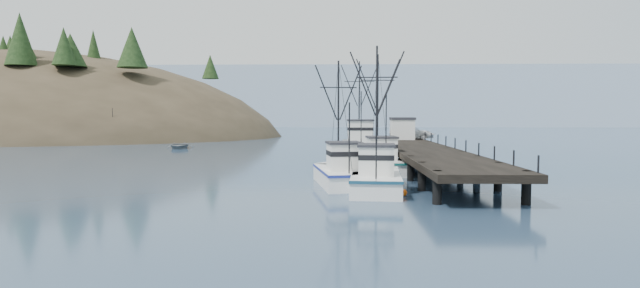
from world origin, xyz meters
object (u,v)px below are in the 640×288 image
(trawler_far, at_px, (379,163))
(pickup_truck, at_px, (412,133))
(trawler_near, at_px, (376,178))
(motorboat, at_px, (179,148))
(pier_shed, at_px, (402,128))
(pier, at_px, (421,150))
(work_vessel, at_px, (359,147))
(trawler_mid, at_px, (340,174))

(trawler_far, distance_m, pickup_truck, 19.72)
(trawler_near, distance_m, pickup_truck, 30.61)
(trawler_near, distance_m, motorboat, 47.56)
(pier_shed, xyz_separation_m, pickup_truck, (1.39, 0.78, -0.63))
(pier, relative_size, motorboat, 7.87)
(trawler_far, bearing_deg, work_vessel, 93.89)
(pier_shed, bearing_deg, pickup_truck, 29.24)
(trawler_mid, distance_m, work_vessel, 23.23)
(trawler_near, distance_m, work_vessel, 25.64)
(work_vessel, bearing_deg, motorboat, 151.84)
(trawler_mid, distance_m, motorboat, 44.07)
(trawler_mid, height_order, pickup_truck, trawler_mid)
(trawler_far, distance_m, work_vessel, 14.67)
(pickup_truck, bearing_deg, trawler_mid, 175.52)
(trawler_near, bearing_deg, trawler_mid, 133.81)
(work_vessel, bearing_deg, trawler_near, -90.52)
(trawler_mid, relative_size, pickup_truck, 1.69)
(trawler_near, bearing_deg, motorboat, 123.31)
(motorboat, bearing_deg, trawler_mid, -69.11)
(trawler_far, bearing_deg, trawler_near, -96.36)
(work_vessel, xyz_separation_m, pickup_truck, (6.98, 4.05, 1.57))
(trawler_mid, xyz_separation_m, motorboat, (-23.66, 37.17, -0.82))
(pier, relative_size, pickup_truck, 7.71)
(pier_shed, distance_m, motorboat, 33.90)
(pier_shed, distance_m, pickup_truck, 1.71)
(trawler_far, height_order, pickup_truck, trawler_far)
(pier_shed, bearing_deg, trawler_far, -104.41)
(trawler_near, height_order, motorboat, trawler_near)
(trawler_mid, relative_size, motorboat, 1.73)
(pier, distance_m, trawler_near, 15.73)
(pickup_truck, relative_size, motorboat, 1.02)
(trawler_near, height_order, pier_shed, trawler_near)
(pier, xyz_separation_m, pickup_truck, (1.50, 15.06, 1.10))
(pier_shed, relative_size, pickup_truck, 0.56)
(trawler_far, distance_m, motorboat, 39.67)
(trawler_near, xyz_separation_m, trawler_far, (1.23, 11.00, 0.00))
(pier, relative_size, pier_shed, 13.75)
(trawler_far, bearing_deg, pickup_truck, 72.22)
(pier, height_order, pickup_truck, pickup_truck)
(pier, relative_size, trawler_far, 3.95)
(trawler_near, bearing_deg, pier, 68.65)
(work_vessel, distance_m, pier_shed, 6.84)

